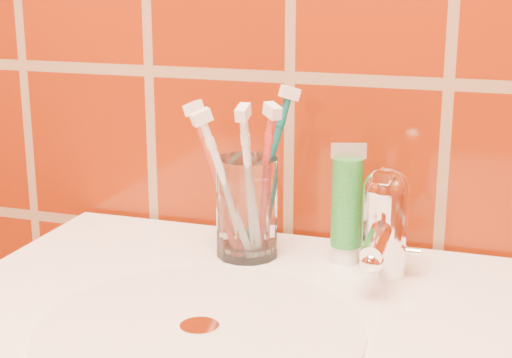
% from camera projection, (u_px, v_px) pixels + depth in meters
% --- Properties ---
extents(glass_tumbler, '(0.08, 0.08, 0.11)m').
position_uv_depth(glass_tumbler, '(247.00, 207.00, 0.88)').
color(glass_tumbler, white).
rests_on(glass_tumbler, pedestal_sink).
extents(toothpaste_tube, '(0.04, 0.03, 0.14)m').
position_uv_depth(toothpaste_tube, '(347.00, 208.00, 0.86)').
color(toothpaste_tube, white).
rests_on(toothpaste_tube, pedestal_sink).
extents(faucet, '(0.05, 0.11, 0.12)m').
position_uv_depth(faucet, '(384.00, 219.00, 0.82)').
color(faucet, white).
rests_on(faucet, pedestal_sink).
extents(toothbrush_0, '(0.13, 0.12, 0.18)m').
position_uv_depth(toothbrush_0, '(218.00, 180.00, 0.88)').
color(toothbrush_0, '#A23822').
rests_on(toothbrush_0, glass_tumbler).
extents(toothbrush_1, '(0.13, 0.12, 0.20)m').
position_uv_depth(toothbrush_1, '(267.00, 171.00, 0.89)').
color(toothbrush_1, '#0B5E62').
rests_on(toothbrush_1, glass_tumbler).
extents(toothbrush_2, '(0.13, 0.13, 0.19)m').
position_uv_depth(toothbrush_2, '(227.00, 188.00, 0.85)').
color(toothbrush_2, silver).
rests_on(toothbrush_2, glass_tumbler).
extents(toothbrush_3, '(0.10, 0.10, 0.19)m').
position_uv_depth(toothbrush_3, '(263.00, 183.00, 0.86)').
color(toothbrush_3, red).
rests_on(toothbrush_3, glass_tumbler).
extents(toothbrush_4, '(0.03, 0.12, 0.20)m').
position_uv_depth(toothbrush_4, '(249.00, 185.00, 0.85)').
color(toothbrush_4, silver).
rests_on(toothbrush_4, glass_tumbler).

